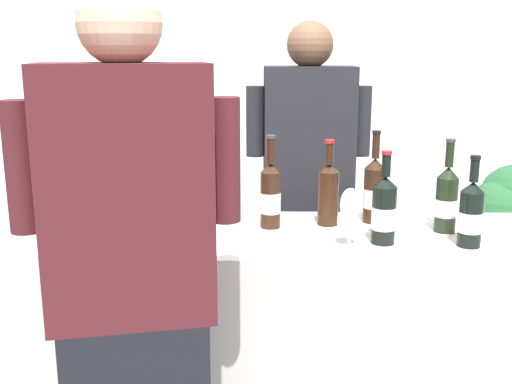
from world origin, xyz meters
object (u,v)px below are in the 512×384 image
object	(u,v)px
wine_bottle_3	(471,214)
ice_bucket	(83,204)
wine_bottle_0	(374,190)
wine_bottle_11	(329,192)
wine_bottle_10	(143,206)
potted_shrub	(500,225)
person_guest	(136,328)
wine_bottle_9	(139,190)
wine_bottle_2	(385,210)
person_server	(307,216)
wine_bottle_1	(201,202)
wine_bottle_8	(183,190)
wine_bottle_6	(150,209)
wine_bottle_4	(447,199)
wine_bottle_5	(178,197)
wine_bottle_7	(271,195)
wine_glass	(351,207)

from	to	relation	value
wine_bottle_3	ice_bucket	size ratio (longest dim) A/B	1.25
wine_bottle_0	wine_bottle_11	size ratio (longest dim) A/B	1.09
wine_bottle_10	potted_shrub	world-z (taller)	wine_bottle_10
person_guest	wine_bottle_9	bearing A→B (deg)	100.50
wine_bottle_3	wine_bottle_10	xyz separation A→B (m)	(-1.10, 0.07, 0.00)
wine_bottle_0	ice_bucket	distance (m)	1.05
wine_bottle_2	person_server	distance (m)	0.77
wine_bottle_1	wine_bottle_9	world-z (taller)	wine_bottle_9
wine_bottle_1	wine_bottle_2	bearing A→B (deg)	-9.30
ice_bucket	person_server	world-z (taller)	person_server
wine_bottle_8	wine_bottle_11	distance (m)	0.55
wine_bottle_6	wine_bottle_10	world-z (taller)	wine_bottle_6
wine_bottle_6	wine_bottle_4	bearing A→B (deg)	11.10
wine_bottle_5	wine_bottle_7	world-z (taller)	wine_bottle_7
wine_bottle_5	potted_shrub	xyz separation A→B (m)	(1.66, 1.24, -0.46)
wine_bottle_2	ice_bucket	size ratio (longest dim) A/B	1.29
wine_bottle_5	wine_bottle_10	world-z (taller)	wine_bottle_5
wine_bottle_7	wine_bottle_9	size ratio (longest dim) A/B	0.95
wine_bottle_5	wine_bottle_11	world-z (taller)	wine_bottle_11
wine_bottle_5	ice_bucket	xyz separation A→B (m)	(-0.30, -0.12, 0.00)
wine_bottle_4	wine_glass	size ratio (longest dim) A/B	1.66
wine_bottle_5	wine_bottle_2	bearing A→B (deg)	-11.90
person_guest	wine_bottle_4	bearing A→B (deg)	31.96
wine_bottle_11	wine_glass	bearing A→B (deg)	-80.63
wine_bottle_0	potted_shrub	size ratio (longest dim) A/B	0.37
wine_bottle_6	wine_bottle_7	distance (m)	0.46
wine_bottle_2	wine_bottle_3	bearing A→B (deg)	-5.34
wine_bottle_10	person_guest	xyz separation A→B (m)	(0.08, -0.53, -0.20)
wine_bottle_4	wine_bottle_9	bearing A→B (deg)	175.93
wine_bottle_1	wine_bottle_7	distance (m)	0.26
person_server	person_guest	bearing A→B (deg)	-114.02
wine_bottle_1	potted_shrub	world-z (taller)	wine_bottle_1
wine_bottle_8	wine_bottle_3	bearing A→B (deg)	-15.89
wine_bottle_7	potted_shrub	bearing A→B (deg)	42.57
wine_bottle_0	wine_bottle_6	distance (m)	0.85
wine_bottle_9	person_server	xyz separation A→B (m)	(0.66, 0.49, -0.23)
wine_glass	ice_bucket	xyz separation A→B (m)	(-0.90, 0.08, -0.01)
person_server	person_guest	world-z (taller)	person_guest
wine_bottle_5	wine_bottle_6	xyz separation A→B (m)	(-0.06, -0.21, 0.01)
ice_bucket	wine_bottle_1	bearing A→B (deg)	10.39
wine_bottle_9	person_guest	world-z (taller)	person_guest
wine_bottle_11	person_guest	xyz separation A→B (m)	(-0.58, -0.70, -0.21)
wine_bottle_10	wine_bottle_11	world-z (taller)	wine_bottle_11
wine_bottle_2	wine_bottle_3	world-z (taller)	wine_bottle_2
wine_bottle_8	potted_shrub	bearing A→B (deg)	34.55
wine_bottle_2	wine_bottle_7	world-z (taller)	wine_bottle_7
wine_bottle_6	wine_bottle_8	xyz separation A→B (m)	(0.06, 0.32, -0.01)
wine_glass	wine_bottle_1	bearing A→B (deg)	162.87
wine_bottle_3	ice_bucket	xyz separation A→B (m)	(-1.30, 0.06, 0.01)
wine_bottle_6	ice_bucket	world-z (taller)	wine_bottle_6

